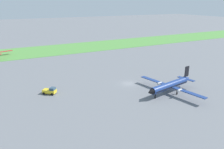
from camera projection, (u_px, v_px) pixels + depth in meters
ground_plane at (128, 84)px, 69.98m from camera, size 600.00×600.00×0.00m
grass_taxiway_strip at (69, 48)px, 121.95m from camera, size 360.00×28.00×0.08m
airplane_foreground_turboprop at (170, 85)px, 62.26m from camera, size 18.29×21.25×6.42m
pushback_tug_near_gate at (50, 91)px, 61.97m from camera, size 3.90×3.72×1.95m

